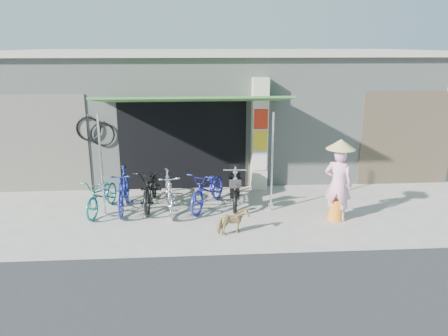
{
  "coord_description": "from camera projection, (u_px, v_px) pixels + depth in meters",
  "views": [
    {
      "loc": [
        -0.89,
        -8.93,
        3.83
      ],
      "look_at": [
        -0.2,
        1.0,
        1.0
      ],
      "focal_mm": 35.0,
      "sensor_mm": 36.0,
      "label": 1
    }
  ],
  "objects": [
    {
      "name": "street_dog",
      "position": [
        233.0,
        222.0,
        9.03
      ],
      "size": [
        0.73,
        0.54,
        0.56
      ],
      "primitive_type": "imported",
      "rotation": [
        0.0,
        0.0,
        1.97
      ],
      "color": "tan",
      "rests_on": "ground"
    },
    {
      "name": "nun",
      "position": [
        338.0,
        181.0,
        9.65
      ],
      "size": [
        0.73,
        0.65,
        1.86
      ],
      "rotation": [
        0.0,
        0.0,
        2.64
      ],
      "color": "#FEABCD",
      "rests_on": "ground"
    },
    {
      "name": "bike_blue",
      "position": [
        123.0,
        190.0,
        10.28
      ],
      "size": [
        0.52,
        1.73,
        1.03
      ],
      "primitive_type": "imported",
      "rotation": [
        0.0,
        0.0,
        0.02
      ],
      "color": "navy",
      "rests_on": "ground"
    },
    {
      "name": "neighbour_left",
      "position": [
        38.0,
        144.0,
        11.47
      ],
      "size": [
        2.6,
        0.06,
        2.6
      ],
      "primitive_type": "cube",
      "color": "#6B665B",
      "rests_on": "ground"
    },
    {
      "name": "bike_teal",
      "position": [
        102.0,
        195.0,
        10.22
      ],
      "size": [
        0.91,
        1.72,
        0.86
      ],
      "primitive_type": "imported",
      "rotation": [
        0.0,
        0.0,
        -0.22
      ],
      "color": "#1A7771",
      "rests_on": "ground"
    },
    {
      "name": "moped",
      "position": [
        234.0,
        184.0,
        10.82
      ],
      "size": [
        0.54,
        1.89,
        1.07
      ],
      "rotation": [
        0.0,
        0.0,
        -0.08
      ],
      "color": "black",
      "rests_on": "ground"
    },
    {
      "name": "bike_black",
      "position": [
        151.0,
        187.0,
        10.54
      ],
      "size": [
        0.73,
        1.94,
        1.01
      ],
      "primitive_type": "imported",
      "rotation": [
        0.0,
        0.0,
        -0.03
      ],
      "color": "black",
      "rests_on": "ground"
    },
    {
      "name": "awning",
      "position": [
        193.0,
        101.0,
        10.48
      ],
      "size": [
        4.6,
        1.88,
        2.72
      ],
      "color": "#33682F",
      "rests_on": "ground"
    },
    {
      "name": "bike_navy",
      "position": [
        208.0,
        189.0,
        10.5
      ],
      "size": [
        1.36,
        1.91,
        0.95
      ],
      "primitive_type": "imported",
      "rotation": [
        0.0,
        0.0,
        -0.45
      ],
      "color": "#22259D",
      "rests_on": "ground"
    },
    {
      "name": "ground",
      "position": [
        236.0,
        223.0,
        9.67
      ],
      "size": [
        80.0,
        80.0,
        0.0
      ],
      "primitive_type": "plane",
      "color": "#B0AA9F",
      "rests_on": "ground"
    },
    {
      "name": "neighbour_right",
      "position": [
        406.0,
        139.0,
        12.13
      ],
      "size": [
        2.6,
        0.06,
        2.6
      ],
      "primitive_type": "cube",
      "color": "brown",
      "rests_on": "ground"
    },
    {
      "name": "bicycle_shop",
      "position": [
        221.0,
        108.0,
        14.06
      ],
      "size": [
        12.3,
        5.3,
        3.66
      ],
      "color": "gray",
      "rests_on": "ground"
    },
    {
      "name": "shop_pillar",
      "position": [
        259.0,
        135.0,
        11.67
      ],
      "size": [
        0.42,
        0.44,
        3.0
      ],
      "color": "beige",
      "rests_on": "ground"
    },
    {
      "name": "bike_silver",
      "position": [
        169.0,
        192.0,
        10.22
      ],
      "size": [
        0.69,
        1.71,
        1.0
      ],
      "primitive_type": "imported",
      "rotation": [
        0.0,
        0.0,
        0.14
      ],
      "color": "#BABBBF",
      "rests_on": "ground"
    }
  ]
}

